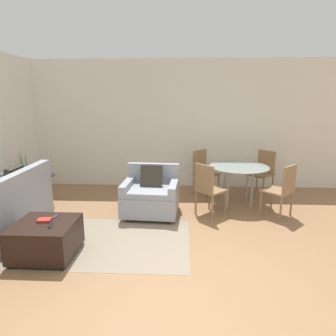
# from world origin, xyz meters

# --- Properties ---
(ground_plane) EXTENTS (20.00, 20.00, 0.00)m
(ground_plane) POSITION_xyz_m (0.00, 0.00, 0.00)
(ground_plane) COLOR #936B47
(wall_back) EXTENTS (12.00, 0.06, 2.75)m
(wall_back) POSITION_xyz_m (0.00, 3.63, 1.38)
(wall_back) COLOR white
(wall_back) RESTS_ON ground_plane
(area_rug) EXTENTS (2.44, 1.55, 0.01)m
(area_rug) POSITION_xyz_m (-1.18, 0.86, 0.00)
(area_rug) COLOR gray
(area_rug) RESTS_ON ground_plane
(armchair) EXTENTS (0.96, 0.89, 0.84)m
(armchair) POSITION_xyz_m (-0.59, 1.91, 0.33)
(armchair) COLOR #999EA8
(armchair) RESTS_ON ground_plane
(ottoman) EXTENTS (0.74, 0.72, 0.44)m
(ottoman) POSITION_xyz_m (-1.77, 0.45, 0.24)
(ottoman) COLOR black
(ottoman) RESTS_ON ground_plane
(book_stack) EXTENTS (0.18, 0.14, 0.03)m
(book_stack) POSITION_xyz_m (-1.79, 0.50, 0.46)
(book_stack) COLOR #B72D28
(book_stack) RESTS_ON ottoman
(tv_remote_primary) EXTENTS (0.09, 0.17, 0.01)m
(tv_remote_primary) POSITION_xyz_m (-1.66, 0.37, 0.45)
(tv_remote_primary) COLOR black
(tv_remote_primary) RESTS_ON ottoman
(tv_remote_secondary) EXTENTS (0.06, 0.15, 0.01)m
(tv_remote_secondary) POSITION_xyz_m (-1.72, 0.64, 0.45)
(tv_remote_secondary) COLOR #333338
(tv_remote_secondary) RESTS_ON ottoman
(potted_plant) EXTENTS (0.34, 0.34, 1.06)m
(potted_plant) POSITION_xyz_m (-3.04, 2.33, 0.26)
(potted_plant) COLOR brown
(potted_plant) RESTS_ON ground_plane
(side_table) EXTENTS (0.38, 0.38, 0.57)m
(side_table) POSITION_xyz_m (-2.60, 2.27, 0.40)
(side_table) COLOR black
(side_table) RESTS_ON ground_plane
(picture_frame) EXTENTS (0.16, 0.06, 0.16)m
(picture_frame) POSITION_xyz_m (-2.60, 2.27, 0.65)
(picture_frame) COLOR silver
(picture_frame) RESTS_ON side_table
(dining_table) EXTENTS (1.09, 1.09, 0.73)m
(dining_table) POSITION_xyz_m (0.97, 2.49, 0.65)
(dining_table) COLOR #8C9E99
(dining_table) RESTS_ON ground_plane
(dining_chair_near_left) EXTENTS (0.59, 0.59, 0.90)m
(dining_chair_near_left) POSITION_xyz_m (0.36, 1.87, 0.52)
(dining_chair_near_left) COLOR #93704C
(dining_chair_near_left) RESTS_ON ground_plane
(dining_chair_near_right) EXTENTS (0.59, 0.59, 0.90)m
(dining_chair_near_right) POSITION_xyz_m (1.59, 1.87, 0.52)
(dining_chair_near_right) COLOR #93704C
(dining_chair_near_right) RESTS_ON ground_plane
(dining_chair_far_left) EXTENTS (0.59, 0.59, 0.90)m
(dining_chair_far_left) POSITION_xyz_m (0.36, 3.10, 0.52)
(dining_chair_far_left) COLOR #93704C
(dining_chair_far_left) RESTS_ON ground_plane
(dining_chair_far_right) EXTENTS (0.59, 0.59, 0.90)m
(dining_chair_far_right) POSITION_xyz_m (1.59, 3.10, 0.52)
(dining_chair_far_right) COLOR #93704C
(dining_chair_far_right) RESTS_ON ground_plane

